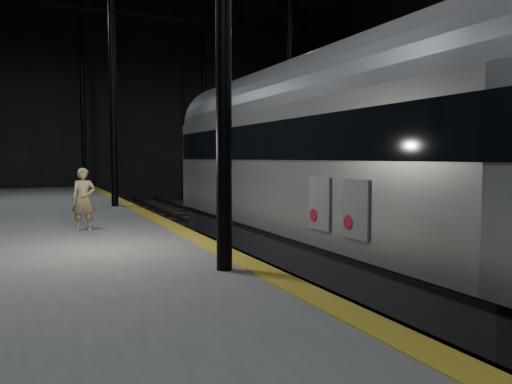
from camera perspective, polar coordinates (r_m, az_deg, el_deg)
ground at (r=13.84m, az=5.41°, el=-8.06°), size 44.00×44.00×0.00m
platform_right at (r=18.60m, az=25.98°, el=-3.78°), size 9.00×43.80×1.00m
tactile_strip at (r=12.40m, az=-7.78°, el=-4.77°), size 0.50×43.80×0.01m
track at (r=13.83m, az=5.41°, el=-7.79°), size 2.40×43.00×0.24m
train at (r=10.67m, az=14.76°, el=4.52°), size 3.02×20.18×5.40m
woman at (r=13.55m, az=-19.09°, el=-0.79°), size 0.65×0.49×1.62m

